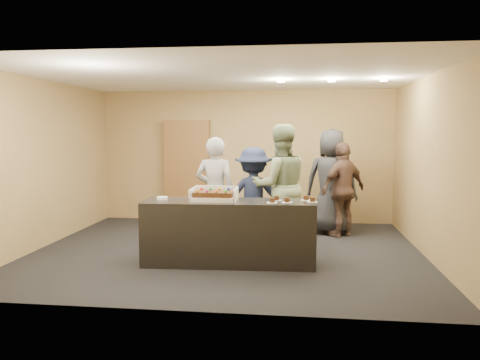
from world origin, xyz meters
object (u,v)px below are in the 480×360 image
(person_server_grey, at_px, (215,193))
(person_dark_suit, at_px, (331,181))
(serving_counter, at_px, (229,232))
(cake_box, at_px, (214,197))
(plate_stack, at_px, (162,198))
(person_sage_man, at_px, (280,186))
(person_navy_man, at_px, (253,197))
(storage_cabinet, at_px, (187,171))
(person_brown_extra, at_px, (343,189))
(sheet_cake, at_px, (214,194))

(person_server_grey, distance_m, person_dark_suit, 2.31)
(serving_counter, xyz_separation_m, person_dark_suit, (1.57, 2.17, 0.51))
(cake_box, bearing_deg, serving_counter, -6.40)
(plate_stack, height_order, person_sage_man, person_sage_man)
(cake_box, height_order, person_navy_man, person_navy_man)
(storage_cabinet, relative_size, person_brown_extra, 1.24)
(serving_counter, distance_m, sheet_cake, 0.59)
(serving_counter, distance_m, person_navy_man, 1.16)
(person_brown_extra, bearing_deg, storage_cabinet, -60.22)
(sheet_cake, bearing_deg, storage_cabinet, 109.91)
(person_navy_man, distance_m, person_brown_extra, 1.76)
(sheet_cake, height_order, person_server_grey, person_server_grey)
(person_sage_man, bearing_deg, person_dark_suit, -145.61)
(sheet_cake, distance_m, person_dark_suit, 2.81)
(person_navy_man, bearing_deg, person_sage_man, 169.60)
(storage_cabinet, height_order, plate_stack, storage_cabinet)
(serving_counter, xyz_separation_m, plate_stack, (-0.97, 0.00, 0.47))
(serving_counter, distance_m, plate_stack, 1.07)
(person_brown_extra, bearing_deg, cake_box, 4.28)
(plate_stack, distance_m, person_server_grey, 1.08)
(serving_counter, height_order, person_dark_suit, person_dark_suit)
(cake_box, xyz_separation_m, person_dark_suit, (1.78, 2.15, 0.02))
(person_brown_extra, xyz_separation_m, person_dark_suit, (-0.19, 0.21, 0.12))
(sheet_cake, xyz_separation_m, plate_stack, (-0.76, 0.00, -0.08))
(serving_counter, height_order, person_sage_man, person_sage_man)
(person_navy_man, bearing_deg, person_brown_extra, -155.49)
(cake_box, bearing_deg, storage_cabinet, 110.05)
(sheet_cake, height_order, person_dark_suit, person_dark_suit)
(person_server_grey, distance_m, person_navy_man, 0.63)
(storage_cabinet, bearing_deg, cake_box, -69.95)
(plate_stack, bearing_deg, sheet_cake, -0.28)
(person_server_grey, xyz_separation_m, person_navy_man, (0.60, 0.19, -0.09))
(serving_counter, bearing_deg, person_sage_man, 54.21)
(person_sage_man, bearing_deg, cake_box, 31.66)
(plate_stack, bearing_deg, person_sage_man, 32.29)
(plate_stack, relative_size, person_brown_extra, 0.09)
(cake_box, height_order, plate_stack, cake_box)
(plate_stack, xyz_separation_m, person_brown_extra, (2.73, 1.96, -0.08))
(plate_stack, distance_m, person_navy_man, 1.63)
(serving_counter, bearing_deg, person_navy_man, 74.32)
(person_server_grey, height_order, person_dark_suit, person_dark_suit)
(cake_box, bearing_deg, person_navy_man, 66.52)
(person_server_grey, bearing_deg, person_sage_man, -164.04)
(person_dark_suit, bearing_deg, plate_stack, 51.80)
(cake_box, distance_m, person_brown_extra, 2.77)
(cake_box, xyz_separation_m, person_brown_extra, (1.97, 1.94, -0.10))
(person_server_grey, bearing_deg, person_navy_man, -154.87)
(person_sage_man, distance_m, person_navy_man, 0.47)
(storage_cabinet, relative_size, cake_box, 3.27)
(serving_counter, relative_size, person_sage_man, 1.21)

